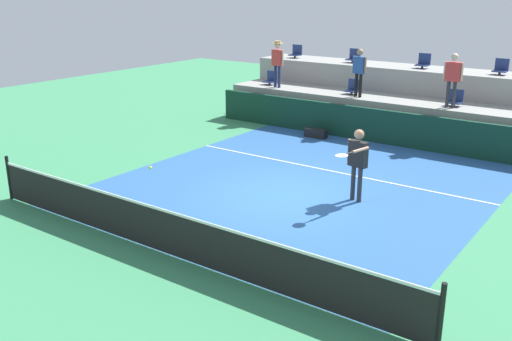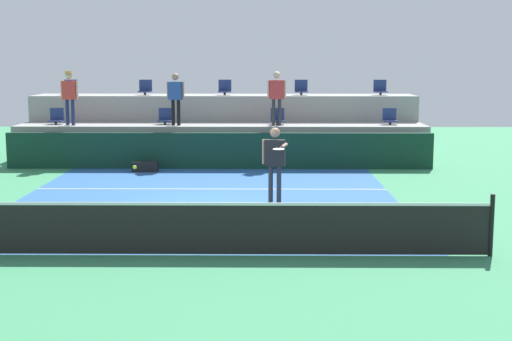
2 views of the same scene
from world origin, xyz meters
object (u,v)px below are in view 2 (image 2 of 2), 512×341
Objects in this scene: stadium_chair_upper_far_left at (70,89)px; tennis_ball at (135,167)px; stadium_chair_upper_left at (145,89)px; spectator_in_grey at (277,93)px; equipment_bag at (145,167)px; stadium_chair_lower_right at (278,118)px; stadium_chair_lower_far_right at (390,118)px; stadium_chair_lower_far_left at (56,118)px; stadium_chair_upper_far_right at (380,89)px; spectator_with_hat at (69,92)px; tennis_player at (275,157)px; stadium_chair_upper_center at (225,89)px; spectator_leaning_on_rail at (176,94)px; stadium_chair_upper_right at (301,89)px; stadium_chair_lower_left at (165,118)px.

tennis_ball is (4.38, -12.51, -0.87)m from stadium_chair_upper_far_left.
spectator_in_grey is at bearing -26.07° from stadium_chair_upper_left.
equipment_bag is (3.12, -3.66, -2.16)m from stadium_chair_upper_far_left.
stadium_chair_lower_right is 0.31× the size of spectator_in_grey.
stadium_chair_lower_far_right is 12.42m from tennis_ball.
stadium_chair_lower_far_left is at bearing 112.26° from tennis_ball.
stadium_chair_lower_far_right is at bearing -88.60° from stadium_chair_upper_far_right.
spectator_in_grey is at bearing 20.60° from equipment_bag.
stadium_chair_lower_far_right reaches higher than tennis_ball.
spectator_with_hat reaches higher than equipment_bag.
stadium_chair_upper_far_left is 0.30× the size of tennis_player.
stadium_chair_lower_far_right is 7.58m from tennis_player.
stadium_chair_upper_center is at bearing 59.06° from equipment_bag.
stadium_chair_upper_left is at bearing 47.02° from spectator_with_hat.
stadium_chair_lower_far_right reaches higher than equipment_bag.
stadium_chair_upper_left is 8.04m from stadium_chair_upper_far_right.
stadium_chair_upper_right is at bearing 28.37° from spectator_leaning_on_rail.
spectator_in_grey is (0.14, 6.18, 1.19)m from tennis_player.
stadium_chair_upper_center is 5.32m from stadium_chair_upper_far_right.
spectator_leaning_on_rail is at bearing -29.37° from stadium_chair_upper_far_left.
stadium_chair_lower_right is at bearing 25.13° from equipment_bag.
stadium_chair_upper_center is at bearing 128.48° from spectator_in_grey.
stadium_chair_lower_left is 0.94m from spectator_leaning_on_rail.
stadium_chair_upper_center is at bearing 180.00° from stadium_chair_upper_far_right.
stadium_chair_lower_left is at bearing 94.73° from tennis_ball.
stadium_chair_upper_right reaches higher than equipment_bag.
stadium_chair_upper_left is at bearing 180.00° from stadium_chair_upper_far_right.
tennis_ball is (0.50, -10.33, -0.78)m from spectator_leaning_on_rail.
tennis_ball is (-3.55, -12.51, -0.87)m from stadium_chair_upper_right.
stadium_chair_lower_right is 7.36m from stadium_chair_upper_far_left.
stadium_chair_lower_left is 3.66m from spectator_in_grey.
stadium_chair_upper_far_left is 5.31m from stadium_chair_upper_center.
stadium_chair_upper_center is 1.00× the size of stadium_chair_upper_right.
stadium_chair_lower_far_left is 1.99m from stadium_chair_upper_far_left.
spectator_with_hat is (-2.94, -0.38, 0.83)m from stadium_chair_lower_left.
spectator_leaning_on_rail reaches higher than stadium_chair_upper_far_left.
stadium_chair_upper_center is at bearing 0.00° from stadium_chair_upper_left.
spectator_leaning_on_rail reaches higher than stadium_chair_upper_left.
stadium_chair_lower_far_left is 0.32× the size of spectator_leaning_on_rail.
stadium_chair_lower_far_left is at bearing -167.21° from stadium_chair_upper_right.
spectator_with_hat reaches higher than stadium_chair_upper_center.
stadium_chair_lower_left is at bearing 78.57° from equipment_bag.
stadium_chair_upper_center reaches higher than stadium_chair_lower_far_left.
stadium_chair_upper_left and stadium_chair_upper_right have the same top height.
stadium_chair_upper_far_left is at bearing 170.42° from stadium_chair_lower_far_right.
tennis_player is at bearing -114.01° from stadium_chair_upper_far_right.
spectator_leaning_on_rail is at bearing 62.62° from equipment_bag.
tennis_ball is (-2.67, -10.33, -0.82)m from spectator_in_grey.
stadium_chair_lower_far_left is 1.07m from spectator_with_hat.
equipment_bag is (-3.97, -1.86, -1.31)m from stadium_chair_lower_right.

